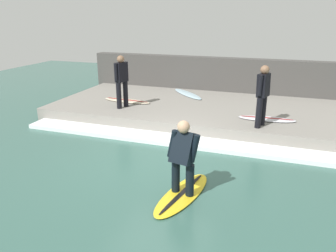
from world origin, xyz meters
TOP-DOWN VIEW (x-y plane):
  - ground_plane at (0.00, 0.00)m, footprint 28.00×28.00m
  - concrete_ledge at (3.73, 0.00)m, footprint 4.40×9.87m
  - back_wall at (6.18, 0.00)m, footprint 0.50×10.37m
  - wave_foam_crest at (1.17, 0.00)m, footprint 0.73×9.38m
  - surfboard_riding at (-1.46, -0.97)m, footprint 1.99×0.96m
  - surfer_riding at (-1.46, -0.97)m, footprint 0.53×0.67m
  - surfer_waiting_near at (2.57, 2.30)m, footprint 0.55×0.36m
  - surfboard_waiting_near at (3.31, 2.50)m, footprint 0.67×1.84m
  - surfer_waiting_far at (2.06, -2.16)m, footprint 0.55×0.36m
  - surfboard_waiting_far at (2.71, -2.32)m, footprint 0.61×1.66m
  - surfboard_spare at (5.01, 0.75)m, footprint 1.73×1.69m

SIDE VIEW (x-z plane):
  - ground_plane at x=0.00m, z-range 0.00..0.00m
  - surfboard_riding at x=-1.46m, z-range 0.00..0.06m
  - wave_foam_crest at x=1.17m, z-range 0.00..0.12m
  - concrete_ledge at x=3.73m, z-range 0.00..0.43m
  - surfboard_spare at x=5.01m, z-range 0.43..0.49m
  - surfboard_waiting_near at x=3.31m, z-range 0.43..0.49m
  - surfboard_waiting_far at x=2.71m, z-range 0.43..0.49m
  - back_wall at x=6.18m, z-range 0.00..1.74m
  - surfer_riding at x=-1.46m, z-range 0.14..1.63m
  - surfer_waiting_far at x=2.06m, z-range 0.53..2.22m
  - surfer_waiting_near at x=2.57m, z-range 0.53..2.24m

